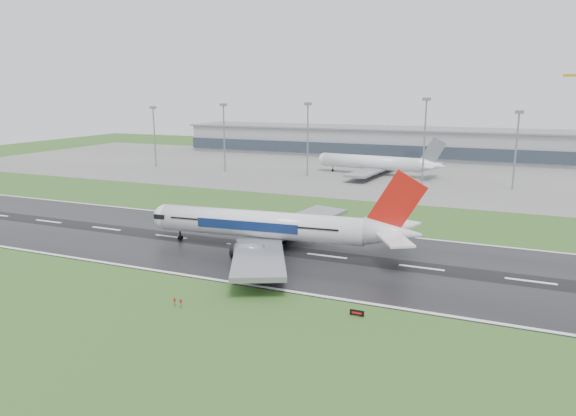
% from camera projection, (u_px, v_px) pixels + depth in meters
% --- Properties ---
extents(ground, '(520.00, 520.00, 0.00)m').
position_uv_depth(ground, '(244.00, 246.00, 118.80)').
color(ground, '#2B531E').
rests_on(ground, ground).
extents(runway, '(400.00, 45.00, 0.10)m').
position_uv_depth(runway, '(244.00, 246.00, 118.79)').
color(runway, black).
rests_on(runway, ground).
extents(apron, '(400.00, 130.00, 0.08)m').
position_uv_depth(apron, '(372.00, 171.00, 231.50)').
color(apron, slate).
rests_on(apron, ground).
extents(terminal, '(240.00, 36.00, 15.00)m').
position_uv_depth(terminal, '(398.00, 143.00, 283.97)').
color(terminal, gray).
rests_on(terminal, ground).
extents(main_airliner, '(67.23, 64.56, 18.33)m').
position_uv_depth(main_airliner, '(278.00, 209.00, 114.11)').
color(main_airliner, silver).
rests_on(main_airliner, runway).
extents(parked_airliner, '(62.10, 58.65, 16.61)m').
position_uv_depth(parked_airliner, '(376.00, 155.00, 220.01)').
color(parked_airliner, silver).
rests_on(parked_airliner, apron).
extents(runway_sign, '(2.31, 0.37, 1.04)m').
position_uv_depth(runway_sign, '(357.00, 313.00, 81.38)').
color(runway_sign, black).
rests_on(runway_sign, ground).
extents(floodmast_0, '(0.64, 0.64, 27.12)m').
position_uv_depth(floodmast_0, '(155.00, 138.00, 242.75)').
color(floodmast_0, gray).
rests_on(floodmast_0, ground).
extents(floodmast_1, '(0.64, 0.64, 28.72)m').
position_uv_depth(floodmast_1, '(224.00, 139.00, 228.63)').
color(floodmast_1, gray).
rests_on(floodmast_1, ground).
extents(floodmast_2, '(0.64, 0.64, 29.44)m').
position_uv_depth(floodmast_2, '(308.00, 141.00, 213.85)').
color(floodmast_2, gray).
rests_on(floodmast_2, ground).
extents(floodmast_3, '(0.64, 0.64, 31.50)m').
position_uv_depth(floodmast_3, '(424.00, 143.00, 196.00)').
color(floodmast_3, gray).
rests_on(floodmast_3, ground).
extents(floodmast_4, '(0.64, 0.64, 27.23)m').
position_uv_depth(floodmast_4, '(516.00, 152.00, 184.48)').
color(floodmast_4, gray).
rests_on(floodmast_4, ground).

